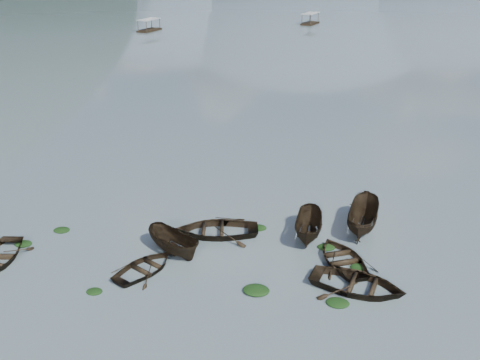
# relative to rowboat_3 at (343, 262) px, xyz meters

# --- Properties ---
(ground_plane) EXTENTS (2400.00, 2400.00, 0.00)m
(ground_plane) POSITION_rel_rowboat_3_xyz_m (-6.96, -6.24, 0.00)
(ground_plane) COLOR slate
(rowboat_1) EXTENTS (4.20, 4.66, 0.79)m
(rowboat_1) POSITION_rel_rowboat_3_xyz_m (-10.55, -2.91, 0.00)
(rowboat_1) COLOR black
(rowboat_1) RESTS_ON ground
(rowboat_2) EXTENTS (4.27, 3.61, 1.59)m
(rowboat_2) POSITION_rel_rowboat_3_xyz_m (-9.55, -0.77, 0.00)
(rowboat_2) COLOR black
(rowboat_2) RESTS_ON ground
(rowboat_3) EXTENTS (4.63, 5.19, 0.89)m
(rowboat_3) POSITION_rel_rowboat_3_xyz_m (0.00, 0.00, 0.00)
(rowboat_3) COLOR black
(rowboat_3) RESTS_ON ground
(rowboat_4) EXTENTS (5.54, 4.49, 1.01)m
(rowboat_4) POSITION_rel_rowboat_3_xyz_m (0.76, -2.50, 0.00)
(rowboat_4) COLOR black
(rowboat_4) RESTS_ON ground
(rowboat_5) EXTENTS (1.64, 4.32, 1.67)m
(rowboat_5) POSITION_rel_rowboat_3_xyz_m (-2.09, 2.55, 0.00)
(rowboat_5) COLOR black
(rowboat_5) RESTS_ON ground
(rowboat_7) EXTENTS (5.67, 4.56, 1.04)m
(rowboat_7) POSITION_rel_rowboat_3_xyz_m (-7.66, 1.86, 0.00)
(rowboat_7) COLOR black
(rowboat_7) RESTS_ON ground
(rowboat_8) EXTENTS (2.45, 4.99, 1.85)m
(rowboat_8) POSITION_rel_rowboat_3_xyz_m (1.08, 4.19, 0.00)
(rowboat_8) COLOR black
(rowboat_8) RESTS_ON ground
(weed_clump_0) EXTENTS (1.03, 0.85, 0.23)m
(weed_clump_0) POSITION_rel_rowboat_3_xyz_m (-18.63, -1.61, 0.00)
(weed_clump_0) COLOR black
(weed_clump_0) RESTS_ON ground
(weed_clump_1) EXTENTS (0.86, 0.69, 0.19)m
(weed_clump_1) POSITION_rel_rowboat_3_xyz_m (-12.42, -5.27, 0.00)
(weed_clump_1) COLOR black
(weed_clump_1) RESTS_ON ground
(weed_clump_2) EXTENTS (1.38, 1.10, 0.30)m
(weed_clump_2) POSITION_rel_rowboat_3_xyz_m (-4.31, -3.67, 0.00)
(weed_clump_2) COLOR black
(weed_clump_2) RESTS_ON ground
(weed_clump_3) EXTENTS (0.91, 0.77, 0.20)m
(weed_clump_3) POSITION_rel_rowboat_3_xyz_m (0.86, -0.44, 0.00)
(weed_clump_3) COLOR black
(weed_clump_3) RESTS_ON ground
(weed_clump_4) EXTENTS (1.16, 0.92, 0.24)m
(weed_clump_4) POSITION_rel_rowboat_3_xyz_m (-0.18, -3.92, 0.00)
(weed_clump_4) COLOR black
(weed_clump_4) RESTS_ON ground
(weed_clump_5) EXTENTS (1.02, 0.82, 0.22)m
(weed_clump_5) POSITION_rel_rowboat_3_xyz_m (-17.22, 0.39, 0.00)
(weed_clump_5) COLOR black
(weed_clump_5) RESTS_ON ground
(weed_clump_6) EXTENTS (1.02, 0.85, 0.21)m
(weed_clump_6) POSITION_rel_rowboat_3_xyz_m (-5.26, 3.01, 0.00)
(weed_clump_6) COLOR black
(weed_clump_6) RESTS_ON ground
(weed_clump_7) EXTENTS (1.02, 0.82, 0.22)m
(weed_clump_7) POSITION_rel_rowboat_3_xyz_m (-0.97, 1.39, 0.00)
(weed_clump_7) COLOR black
(weed_clump_7) RESTS_ON ground
(pontoon_left) EXTENTS (3.82, 6.61, 2.38)m
(pontoon_left) POSITION_rel_rowboat_3_xyz_m (-42.10, 85.54, 0.00)
(pontoon_left) COLOR black
(pontoon_left) RESTS_ON ground
(pontoon_centre) EXTENTS (4.18, 6.74, 2.40)m
(pontoon_centre) POSITION_rel_rowboat_3_xyz_m (-9.14, 103.44, 0.00)
(pontoon_centre) COLOR black
(pontoon_centre) RESTS_ON ground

